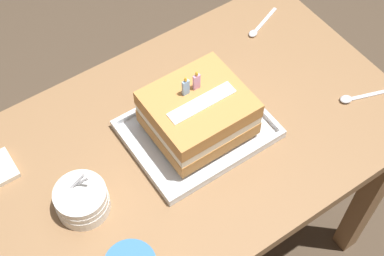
# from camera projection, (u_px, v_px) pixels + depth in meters

# --- Properties ---
(ground_plane) EXTENTS (8.00, 8.00, 0.00)m
(ground_plane) POSITION_uv_depth(u_px,v_px,m) (188.00, 255.00, 1.96)
(ground_plane) COLOR #4C3D2D
(dining_table) EXTENTS (1.12, 0.67, 0.74)m
(dining_table) POSITION_uv_depth(u_px,v_px,m) (187.00, 164.00, 1.45)
(dining_table) COLOR olive
(dining_table) RESTS_ON ground_plane
(foil_tray) EXTENTS (0.34, 0.27, 0.02)m
(foil_tray) POSITION_uv_depth(u_px,v_px,m) (198.00, 130.00, 1.36)
(foil_tray) COLOR silver
(foil_tray) RESTS_ON dining_table
(birthday_cake) EXTENTS (0.23, 0.20, 0.17)m
(birthday_cake) POSITION_uv_depth(u_px,v_px,m) (198.00, 113.00, 1.30)
(birthday_cake) COLOR #C58443
(birthday_cake) RESTS_ON foil_tray
(bowl_stack) EXTENTS (0.12, 0.12, 0.11)m
(bowl_stack) POSITION_uv_depth(u_px,v_px,m) (82.00, 200.00, 1.22)
(bowl_stack) COLOR white
(bowl_stack) RESTS_ON dining_table
(serving_spoon_near_tray) EXTENTS (0.14, 0.07, 0.01)m
(serving_spoon_near_tray) POSITION_uv_depth(u_px,v_px,m) (257.00, 29.00, 1.56)
(serving_spoon_near_tray) COLOR silver
(serving_spoon_near_tray) RESTS_ON dining_table
(serving_spoon_by_bowls) EXTENTS (0.15, 0.07, 0.01)m
(serving_spoon_by_bowls) POSITION_uv_depth(u_px,v_px,m) (352.00, 98.00, 1.42)
(serving_spoon_by_bowls) COLOR silver
(serving_spoon_by_bowls) RESTS_ON dining_table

